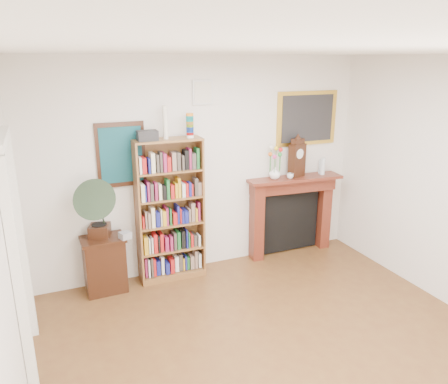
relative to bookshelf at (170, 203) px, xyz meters
name	(u,v)px	position (x,y,z in m)	size (l,w,h in m)	color
room	(312,235)	(0.51, -2.33, 0.38)	(4.51, 5.01, 2.81)	#59341B
door_casing	(17,239)	(-1.69, -1.13, 0.24)	(0.08, 1.02, 2.17)	white
teal_poster	(121,155)	(-0.54, 0.15, 0.63)	(0.58, 0.04, 0.78)	black
small_picture	(203,92)	(0.51, 0.15, 1.33)	(0.26, 0.04, 0.30)	white
gilt_painting	(307,118)	(2.06, 0.15, 0.93)	(0.95, 0.04, 0.75)	gold
bookshelf	(170,203)	(0.00, 0.00, 0.00)	(0.85, 0.32, 2.10)	brown
side_cabinet	(105,264)	(-0.86, -0.04, -0.67)	(0.51, 0.37, 0.70)	black
fireplace	(291,208)	(1.82, 0.07, -0.34)	(1.40, 0.44, 1.16)	#4E1E12
gramophone	(99,205)	(-0.88, -0.10, 0.12)	(0.63, 0.71, 0.77)	black
cd_stack	(125,235)	(-0.61, -0.16, -0.28)	(0.12, 0.12, 0.08)	#AFB0BC
mantel_clock	(297,158)	(1.85, 0.03, 0.40)	(0.26, 0.19, 0.54)	black
flower_vase	(275,173)	(1.51, 0.04, 0.22)	(0.16, 0.16, 0.17)	white
teacup	(290,176)	(1.71, -0.04, 0.18)	(0.10, 0.10, 0.08)	silver
bottle_left	(323,166)	(2.26, -0.02, 0.26)	(0.07, 0.07, 0.24)	silver
bottle_right	(321,166)	(2.27, 0.05, 0.24)	(0.06, 0.06, 0.20)	silver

